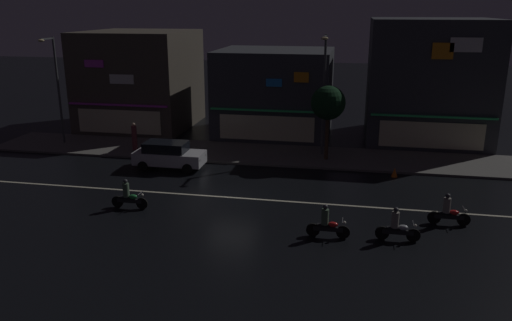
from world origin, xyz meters
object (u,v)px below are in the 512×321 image
at_px(motorcycle_following, 128,196).
at_px(traffic_cone, 395,172).
at_px(streetlamp_west, 56,82).
at_px(motorcycle_lead, 448,212).
at_px(streetlamp_mid, 324,86).
at_px(parked_car_near_kerb, 169,155).
at_px(motorcycle_trailing_far, 327,224).
at_px(motorcycle_opposite_lane, 397,227).
at_px(pedestrian_on_sidewalk, 134,137).

relative_size(motorcycle_following, traffic_cone, 3.45).
xyz_separation_m(streetlamp_west, motorcycle_lead, (25.21, -9.62, -3.93)).
bearing_deg(streetlamp_mid, motorcycle_following, -128.54).
bearing_deg(parked_car_near_kerb, motorcycle_trailing_far, 141.34).
relative_size(motorcycle_lead, motorcycle_trailing_far, 1.00).
relative_size(streetlamp_west, motorcycle_lead, 3.97).
relative_size(streetlamp_west, parked_car_near_kerb, 1.75).
relative_size(motorcycle_following, motorcycle_opposite_lane, 1.00).
relative_size(parked_car_near_kerb, motorcycle_following, 2.26).
xyz_separation_m(parked_car_near_kerb, motorcycle_opposite_lane, (13.20, -7.95, -0.24)).
distance_m(motorcycle_following, traffic_cone, 15.35).
xyz_separation_m(motorcycle_lead, motorcycle_opposite_lane, (-2.44, -2.16, 0.00)).
relative_size(streetlamp_west, traffic_cone, 13.72).
relative_size(motorcycle_lead, motorcycle_following, 1.00).
relative_size(streetlamp_mid, motorcycle_lead, 4.14).
bearing_deg(motorcycle_trailing_far, streetlamp_west, -30.13).
bearing_deg(motorcycle_opposite_lane, motorcycle_trailing_far, 6.21).
bearing_deg(motorcycle_following, motorcycle_lead, -171.84).
height_order(parked_car_near_kerb, motorcycle_following, parked_car_near_kerb).
bearing_deg(streetlamp_west, motorcycle_following, -46.68).
bearing_deg(streetlamp_west, streetlamp_mid, 1.66).
xyz_separation_m(pedestrian_on_sidewalk, parked_car_near_kerb, (3.60, -3.07, -0.17)).
height_order(pedestrian_on_sidewalk, motorcycle_lead, pedestrian_on_sidewalk).
relative_size(motorcycle_trailing_far, traffic_cone, 3.45).
xyz_separation_m(streetlamp_west, streetlamp_mid, (18.73, 0.54, 0.16)).
height_order(streetlamp_mid, pedestrian_on_sidewalk, streetlamp_mid).
xyz_separation_m(motorcycle_following, motorcycle_trailing_far, (9.89, -1.51, 0.00)).
distance_m(motorcycle_lead, motorcycle_opposite_lane, 3.26).
distance_m(motorcycle_following, motorcycle_trailing_far, 10.01).
relative_size(pedestrian_on_sidewalk, motorcycle_following, 1.02).
xyz_separation_m(streetlamp_mid, motorcycle_trailing_far, (1.08, -12.58, -4.09)).
distance_m(pedestrian_on_sidewalk, motorcycle_opposite_lane, 20.09).
xyz_separation_m(parked_car_near_kerb, motorcycle_lead, (15.64, -5.78, -0.24)).
xyz_separation_m(motorcycle_lead, motorcycle_trailing_far, (-5.39, -2.41, 0.00)).
distance_m(streetlamp_west, parked_car_near_kerb, 10.95).
height_order(motorcycle_lead, traffic_cone, motorcycle_lead).
xyz_separation_m(pedestrian_on_sidewalk, motorcycle_following, (3.95, -9.75, -0.41)).
height_order(streetlamp_west, motorcycle_following, streetlamp_west).
relative_size(streetlamp_west, motorcycle_trailing_far, 3.97).
height_order(parked_car_near_kerb, motorcycle_lead, parked_car_near_kerb).
bearing_deg(parked_car_near_kerb, motorcycle_lead, 159.70).
bearing_deg(streetlamp_west, motorcycle_lead, -20.90).
bearing_deg(traffic_cone, parked_car_near_kerb, -176.29).
bearing_deg(motorcycle_lead, motorcycle_following, -4.92).
bearing_deg(motorcycle_trailing_far, parked_car_near_kerb, -37.52).
distance_m(parked_car_near_kerb, motorcycle_lead, 16.67).
height_order(motorcycle_lead, motorcycle_opposite_lane, same).
xyz_separation_m(streetlamp_west, motorcycle_opposite_lane, (22.77, -11.79, -3.93)).
distance_m(motorcycle_opposite_lane, traffic_cone, 8.86).
xyz_separation_m(parked_car_near_kerb, motorcycle_trailing_far, (10.24, -8.19, -0.24)).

